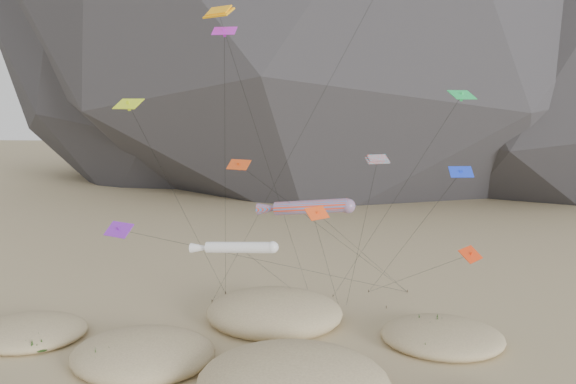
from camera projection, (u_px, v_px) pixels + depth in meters
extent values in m
ellipsoid|color=#2B2B30|center=(191.00, 16.00, 154.53)|extent=(136.20, 127.83, 116.00)
ellipsoid|color=black|center=(557.00, 29.00, 134.33)|extent=(130.55, 126.41, 100.00)
ellipsoid|color=#CCB789|center=(143.00, 354.00, 46.07)|extent=(11.87, 10.09, 2.99)
ellipsoid|color=#CCB789|center=(293.00, 384.00, 40.57)|extent=(14.21, 12.08, 4.47)
ellipsoid|color=#CCB789|center=(275.00, 312.00, 54.62)|extent=(13.31, 11.31, 3.79)
ellipsoid|color=#CCB789|center=(442.00, 336.00, 49.90)|extent=(10.87, 9.24, 2.33)
ellipsoid|color=#CCB789|center=(30.00, 332.00, 51.01)|extent=(10.40, 8.84, 2.14)
ellipsoid|color=black|center=(114.00, 364.00, 44.08)|extent=(2.91, 2.49, 0.87)
ellipsoid|color=black|center=(171.00, 357.00, 45.45)|extent=(2.29, 1.96, 0.69)
ellipsoid|color=black|center=(300.00, 382.00, 40.65)|extent=(3.90, 3.34, 1.17)
ellipsoid|color=black|center=(343.00, 367.00, 43.18)|extent=(2.45, 2.10, 0.73)
ellipsoid|color=black|center=(276.00, 384.00, 40.78)|extent=(2.30, 1.97, 0.69)
ellipsoid|color=black|center=(260.00, 316.00, 53.45)|extent=(2.90, 2.48, 0.87)
ellipsoid|color=black|center=(293.00, 323.00, 51.99)|extent=(2.25, 1.92, 0.67)
ellipsoid|color=black|center=(431.00, 329.00, 51.13)|extent=(2.06, 1.76, 0.62)
ellipsoid|color=black|center=(433.00, 348.00, 47.35)|extent=(1.87, 1.60, 0.56)
ellipsoid|color=black|center=(49.00, 330.00, 51.36)|extent=(2.67, 2.28, 0.80)
ellipsoid|color=black|center=(40.00, 347.00, 48.02)|extent=(2.05, 1.75, 0.62)
cylinder|color=#3F2D1E|center=(259.00, 309.00, 57.31)|extent=(0.08, 0.08, 0.30)
cylinder|color=#3F2D1E|center=(315.00, 304.00, 58.81)|extent=(0.08, 0.08, 0.30)
cylinder|color=#3F2D1E|center=(333.00, 296.00, 61.35)|extent=(0.08, 0.08, 0.30)
cylinder|color=#3F2D1E|center=(369.00, 291.00, 62.82)|extent=(0.08, 0.08, 0.30)
cylinder|color=#3F2D1E|center=(386.00, 307.00, 57.96)|extent=(0.08, 0.08, 0.30)
cylinder|color=#3F2D1E|center=(226.00, 293.00, 62.23)|extent=(0.08, 0.08, 0.30)
cylinder|color=#3F2D1E|center=(407.00, 291.00, 62.80)|extent=(0.08, 0.08, 0.30)
cylinder|color=#3F2D1E|center=(212.00, 301.00, 59.72)|extent=(0.08, 0.08, 0.30)
cylinder|color=#FF3C1A|center=(311.00, 207.00, 47.12)|extent=(6.51, 2.41, 1.81)
sphere|color=#FF3C1A|center=(348.00, 206.00, 46.18)|extent=(1.22, 1.22, 1.22)
cone|color=#FF3C1A|center=(272.00, 208.00, 48.16)|extent=(2.78, 1.55, 1.30)
cylinder|color=black|center=(326.00, 262.00, 52.90)|extent=(2.51, 9.95, 12.44)
cylinder|color=silver|center=(239.00, 247.00, 43.01)|extent=(5.52, 1.89, 1.24)
sphere|color=silver|center=(273.00, 247.00, 42.23)|extent=(0.91, 0.91, 0.91)
cone|color=silver|center=(204.00, 248.00, 43.88)|extent=(2.32, 1.19, 0.93)
cylinder|color=black|center=(277.00, 277.00, 52.00)|extent=(3.89, 16.98, 10.16)
cube|color=#FEA40D|center=(219.00, 13.00, 45.85)|extent=(2.87, 2.38, 0.80)
cube|color=#FEA40D|center=(219.00, 10.00, 45.82)|extent=(2.40, 1.95, 0.78)
cylinder|color=black|center=(271.00, 174.00, 54.66)|extent=(6.75, 13.88, 28.34)
cube|color=#FF241A|center=(378.00, 160.00, 47.25)|extent=(2.16, 1.53, 0.57)
cube|color=#FF241A|center=(378.00, 158.00, 47.23)|extent=(1.81, 1.26, 0.56)
cylinder|color=black|center=(360.00, 241.00, 53.05)|extent=(2.29, 8.91, 16.31)
cube|color=#1734CB|center=(461.00, 172.00, 44.00)|extent=(1.93, 1.10, 0.81)
cube|color=#1734CB|center=(461.00, 174.00, 44.02)|extent=(0.26, 0.31, 0.60)
cylinder|color=black|center=(407.00, 242.00, 53.42)|extent=(6.07, 16.05, 15.70)
cylinder|color=black|center=(283.00, 169.00, 52.05)|extent=(16.17, 9.25, 29.84)
cube|color=green|center=(462.00, 95.00, 48.22)|extent=(2.66, 2.33, 0.79)
cube|color=green|center=(462.00, 97.00, 48.24)|extent=(0.34, 0.32, 0.81)
cylinder|color=black|center=(390.00, 208.00, 54.79)|extent=(10.95, 8.81, 21.71)
cube|color=#C84112|center=(239.00, 165.00, 42.69)|extent=(1.93, 1.42, 0.71)
cube|color=#C84112|center=(239.00, 167.00, 42.71)|extent=(0.27, 0.29, 0.59)
cylinder|color=black|center=(339.00, 240.00, 52.75)|extent=(15.47, 19.22, 16.42)
cube|color=#C2DD17|center=(128.00, 104.00, 44.86)|extent=(2.65, 2.06, 0.82)
cube|color=#C2DD17|center=(128.00, 106.00, 44.88)|extent=(0.34, 0.31, 0.81)
cylinder|color=black|center=(185.00, 214.00, 53.55)|extent=(4.57, 14.66, 20.96)
cube|color=red|center=(471.00, 254.00, 41.96)|extent=(2.12, 2.31, 0.86)
cube|color=red|center=(470.00, 256.00, 41.99)|extent=(0.37, 0.37, 0.71)
cylinder|color=black|center=(409.00, 277.00, 52.40)|extent=(6.44, 19.04, 9.86)
cube|color=purple|center=(119.00, 230.00, 45.69)|extent=(2.67, 2.06, 1.00)
cube|color=purple|center=(119.00, 231.00, 45.72)|extent=(0.40, 0.42, 0.80)
cylinder|color=black|center=(286.00, 266.00, 54.26)|extent=(25.67, 18.02, 10.84)
cube|color=#AD21C3|center=(224.00, 31.00, 46.12)|extent=(2.05, 1.17, 0.75)
cube|color=#AD21C3|center=(224.00, 33.00, 46.15)|extent=(0.25, 0.24, 0.68)
cylinder|color=black|center=(225.00, 182.00, 54.18)|extent=(2.80, 11.72, 26.89)
cube|color=#E34415|center=(317.00, 213.00, 43.26)|extent=(1.98, 1.98, 0.85)
cube|color=#E34415|center=(317.00, 215.00, 43.28)|extent=(0.38, 0.38, 0.63)
cylinder|color=black|center=(371.00, 260.00, 53.04)|extent=(9.50, 18.71, 12.66)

